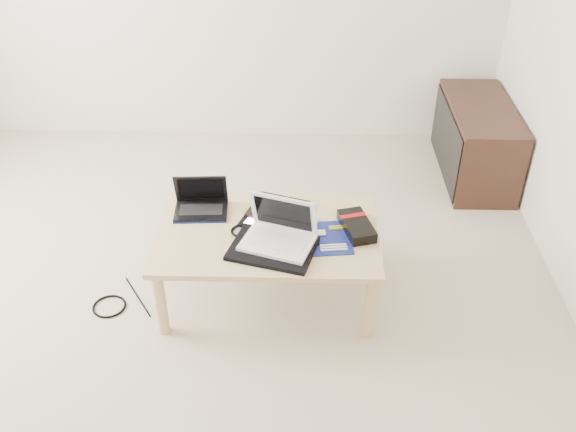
{
  "coord_description": "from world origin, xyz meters",
  "views": [
    {
      "loc": [
        0.62,
        -2.37,
        2.28
      ],
      "look_at": [
        0.56,
        0.19,
        0.5
      ],
      "focal_mm": 40.0,
      "sensor_mm": 36.0,
      "label": 1
    }
  ],
  "objects_px": {
    "gpu_box": "(357,226)",
    "white_laptop": "(279,233)",
    "media_cabinet": "(475,141)",
    "coffee_table": "(268,239)",
    "netbook": "(201,204)"
  },
  "relations": [
    {
      "from": "media_cabinet",
      "to": "gpu_box",
      "type": "height_order",
      "value": "media_cabinet"
    },
    {
      "from": "media_cabinet",
      "to": "gpu_box",
      "type": "bearing_deg",
      "value": -125.27
    },
    {
      "from": "white_laptop",
      "to": "gpu_box",
      "type": "height_order",
      "value": "white_laptop"
    },
    {
      "from": "gpu_box",
      "to": "netbook",
      "type": "bearing_deg",
      "value": 168.74
    },
    {
      "from": "coffee_table",
      "to": "media_cabinet",
      "type": "distance_m",
      "value": 1.83
    },
    {
      "from": "netbook",
      "to": "white_laptop",
      "type": "height_order",
      "value": "white_laptop"
    },
    {
      "from": "coffee_table",
      "to": "media_cabinet",
      "type": "bearing_deg",
      "value": 43.75
    },
    {
      "from": "gpu_box",
      "to": "white_laptop",
      "type": "bearing_deg",
      "value": -162.32
    },
    {
      "from": "media_cabinet",
      "to": "white_laptop",
      "type": "distance_m",
      "value": 1.86
    },
    {
      "from": "media_cabinet",
      "to": "gpu_box",
      "type": "xyz_separation_m",
      "value": [
        -0.88,
        -1.24,
        0.18
      ]
    },
    {
      "from": "coffee_table",
      "to": "netbook",
      "type": "height_order",
      "value": "netbook"
    },
    {
      "from": "media_cabinet",
      "to": "white_laptop",
      "type": "xyz_separation_m",
      "value": [
        -1.25,
        -1.36,
        0.22
      ]
    },
    {
      "from": "coffee_table",
      "to": "white_laptop",
      "type": "height_order",
      "value": "white_laptop"
    },
    {
      "from": "coffee_table",
      "to": "gpu_box",
      "type": "distance_m",
      "value": 0.45
    },
    {
      "from": "coffee_table",
      "to": "white_laptop",
      "type": "relative_size",
      "value": 2.84
    }
  ]
}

